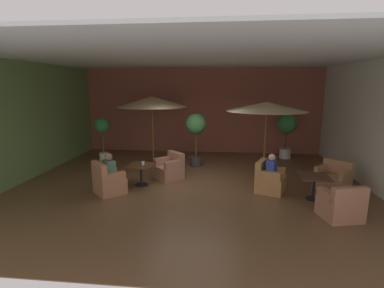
{
  "coord_description": "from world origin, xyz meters",
  "views": [
    {
      "loc": [
        0.9,
        -8.13,
        2.9
      ],
      "look_at": [
        0.0,
        0.45,
        1.15
      ],
      "focal_mm": 26.87,
      "sensor_mm": 36.0,
      "label": 1
    }
  ],
  "objects_px": {
    "cafe_table_front_left": "(141,169)",
    "potted_tree_mid_right": "(102,132)",
    "potted_tree_mid_left": "(196,130)",
    "iced_drink_cup": "(143,163)",
    "cafe_table_front_right": "(314,181)",
    "patio_umbrella_tall_red": "(152,102)",
    "armchair_front_right_south": "(341,206)",
    "patron_by_window": "(109,167)",
    "patio_umbrella_center_beige": "(267,107)",
    "armchair_front_right_north": "(333,179)",
    "armchair_front_left_east": "(170,169)",
    "patron_blue_shirt": "(271,166)",
    "armchair_front_right_east": "(269,180)",
    "potted_tree_left_corner": "(286,128)",
    "armchair_front_left_north": "(108,182)"
  },
  "relations": [
    {
      "from": "iced_drink_cup",
      "to": "patron_by_window",
      "type": "bearing_deg",
      "value": -138.37
    },
    {
      "from": "armchair_front_right_east",
      "to": "patio_umbrella_tall_red",
      "type": "xyz_separation_m",
      "value": [
        -3.95,
        2.77,
        1.99
      ]
    },
    {
      "from": "cafe_table_front_left",
      "to": "patio_umbrella_tall_red",
      "type": "xyz_separation_m",
      "value": [
        -0.27,
        2.64,
        1.83
      ]
    },
    {
      "from": "cafe_table_front_left",
      "to": "armchair_front_right_south",
      "type": "xyz_separation_m",
      "value": [
        4.99,
        -1.69,
        -0.18
      ]
    },
    {
      "from": "armchair_front_left_east",
      "to": "cafe_table_front_right",
      "type": "height_order",
      "value": "armchair_front_left_east"
    },
    {
      "from": "patio_umbrella_center_beige",
      "to": "patron_blue_shirt",
      "type": "xyz_separation_m",
      "value": [
        -0.11,
        -2.1,
        -1.48
      ]
    },
    {
      "from": "armchair_front_right_north",
      "to": "armchair_front_right_south",
      "type": "xyz_separation_m",
      "value": [
        -0.54,
        -1.95,
        0.01
      ]
    },
    {
      "from": "armchair_front_right_north",
      "to": "patron_by_window",
      "type": "height_order",
      "value": "patron_by_window"
    },
    {
      "from": "armchair_front_right_south",
      "to": "potted_tree_left_corner",
      "type": "bearing_deg",
      "value": 90.63
    },
    {
      "from": "armchair_front_right_east",
      "to": "potted_tree_mid_right",
      "type": "xyz_separation_m",
      "value": [
        -5.79,
        2.4,
        0.87
      ]
    },
    {
      "from": "cafe_table_front_left",
      "to": "armchair_front_right_east",
      "type": "height_order",
      "value": "armchair_front_right_east"
    },
    {
      "from": "patio_umbrella_center_beige",
      "to": "armchair_front_right_north",
      "type": "bearing_deg",
      "value": -44.77
    },
    {
      "from": "potted_tree_mid_right",
      "to": "armchair_front_right_north",
      "type": "bearing_deg",
      "value": -14.78
    },
    {
      "from": "armchair_front_right_north",
      "to": "potted_tree_mid_right",
      "type": "height_order",
      "value": "potted_tree_mid_right"
    },
    {
      "from": "patron_by_window",
      "to": "potted_tree_mid_right",
      "type": "bearing_deg",
      "value": 115.55
    },
    {
      "from": "potted_tree_left_corner",
      "to": "cafe_table_front_right",
      "type": "bearing_deg",
      "value": -92.5
    },
    {
      "from": "armchair_front_right_north",
      "to": "iced_drink_cup",
      "type": "relative_size",
      "value": 10.09
    },
    {
      "from": "patio_umbrella_center_beige",
      "to": "iced_drink_cup",
      "type": "relative_size",
      "value": 24.52
    },
    {
      "from": "armchair_front_right_north",
      "to": "potted_tree_mid_right",
      "type": "bearing_deg",
      "value": 165.22
    },
    {
      "from": "armchair_front_right_south",
      "to": "potted_tree_mid_right",
      "type": "height_order",
      "value": "potted_tree_mid_right"
    },
    {
      "from": "armchair_front_right_east",
      "to": "patio_umbrella_center_beige",
      "type": "relative_size",
      "value": 0.35
    },
    {
      "from": "armchair_front_right_east",
      "to": "armchair_front_right_south",
      "type": "distance_m",
      "value": 2.03
    },
    {
      "from": "patio_umbrella_center_beige",
      "to": "iced_drink_cup",
      "type": "xyz_separation_m",
      "value": [
        -3.76,
        -1.97,
        -1.53
      ]
    },
    {
      "from": "armchair_front_right_east",
      "to": "potted_tree_left_corner",
      "type": "distance_m",
      "value": 4.26
    },
    {
      "from": "cafe_table_front_left",
      "to": "armchair_front_right_north",
      "type": "xyz_separation_m",
      "value": [
        5.53,
        0.26,
        -0.19
      ]
    },
    {
      "from": "armchair_front_left_north",
      "to": "potted_tree_left_corner",
      "type": "bearing_deg",
      "value": 38.93
    },
    {
      "from": "patio_umbrella_tall_red",
      "to": "potted_tree_mid_left",
      "type": "distance_m",
      "value": 1.97
    },
    {
      "from": "patio_umbrella_tall_red",
      "to": "potted_tree_mid_right",
      "type": "xyz_separation_m",
      "value": [
        -1.83,
        -0.36,
        -1.13
      ]
    },
    {
      "from": "armchair_front_right_south",
      "to": "armchair_front_left_north",
      "type": "bearing_deg",
      "value": 170.38
    },
    {
      "from": "potted_tree_mid_left",
      "to": "potted_tree_mid_right",
      "type": "distance_m",
      "value": 3.52
    },
    {
      "from": "cafe_table_front_right",
      "to": "patron_by_window",
      "type": "distance_m",
      "value": 5.43
    },
    {
      "from": "armchair_front_right_north",
      "to": "armchair_front_right_south",
      "type": "bearing_deg",
      "value": -105.42
    },
    {
      "from": "patio_umbrella_tall_red",
      "to": "patron_blue_shirt",
      "type": "relative_size",
      "value": 4.18
    },
    {
      "from": "potted_tree_mid_left",
      "to": "potted_tree_mid_right",
      "type": "relative_size",
      "value": 1.11
    },
    {
      "from": "armchair_front_right_north",
      "to": "patron_by_window",
      "type": "bearing_deg",
      "value": -171.33
    },
    {
      "from": "armchair_front_right_south",
      "to": "patio_umbrella_tall_red",
      "type": "height_order",
      "value": "patio_umbrella_tall_red"
    },
    {
      "from": "patio_umbrella_tall_red",
      "to": "patio_umbrella_center_beige",
      "type": "xyz_separation_m",
      "value": [
        4.09,
        -0.69,
        -0.11
      ]
    },
    {
      "from": "patio_umbrella_center_beige",
      "to": "patron_blue_shirt",
      "type": "relative_size",
      "value": 4.28
    },
    {
      "from": "armchair_front_left_north",
      "to": "potted_tree_mid_left",
      "type": "distance_m",
      "value": 3.83
    },
    {
      "from": "patio_umbrella_center_beige",
      "to": "potted_tree_mid_left",
      "type": "height_order",
      "value": "patio_umbrella_center_beige"
    },
    {
      "from": "armchair_front_right_east",
      "to": "potted_tree_left_corner",
      "type": "relative_size",
      "value": 0.52
    },
    {
      "from": "cafe_table_front_left",
      "to": "potted_tree_mid_left",
      "type": "xyz_separation_m",
      "value": [
        1.41,
        2.28,
        0.87
      ]
    },
    {
      "from": "armchair_front_right_south",
      "to": "potted_tree_mid_right",
      "type": "relative_size",
      "value": 0.52
    },
    {
      "from": "armchair_front_left_north",
      "to": "armchair_front_right_east",
      "type": "xyz_separation_m",
      "value": [
        4.4,
        0.59,
        0.0
      ]
    },
    {
      "from": "patio_umbrella_center_beige",
      "to": "iced_drink_cup",
      "type": "bearing_deg",
      "value": -152.36
    },
    {
      "from": "iced_drink_cup",
      "to": "cafe_table_front_left",
      "type": "bearing_deg",
      "value": 165.96
    },
    {
      "from": "cafe_table_front_left",
      "to": "potted_tree_mid_right",
      "type": "distance_m",
      "value": 3.17
    },
    {
      "from": "potted_tree_left_corner",
      "to": "iced_drink_cup",
      "type": "xyz_separation_m",
      "value": [
        -4.86,
        -3.86,
        -0.55
      ]
    },
    {
      "from": "cafe_table_front_left",
      "to": "patio_umbrella_tall_red",
      "type": "relative_size",
      "value": 0.29
    },
    {
      "from": "cafe_table_front_right",
      "to": "iced_drink_cup",
      "type": "relative_size",
      "value": 7.0
    }
  ]
}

